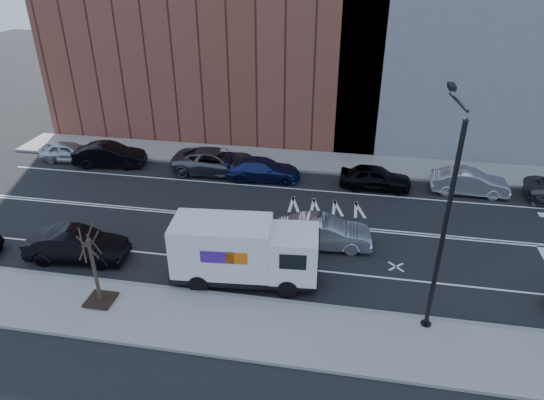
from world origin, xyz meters
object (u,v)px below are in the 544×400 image
(far_parked_a, at_px, (70,152))
(fedex_van, at_px, (243,251))
(driving_sedan, at_px, (324,233))
(far_parked_b, at_px, (110,155))

(far_parked_a, bearing_deg, fedex_van, -129.39)
(fedex_van, relative_size, driving_sedan, 1.41)
(driving_sedan, bearing_deg, far_parked_a, 62.18)
(far_parked_b, distance_m, driving_sedan, 17.61)
(far_parked_a, height_order, far_parked_b, far_parked_b)
(fedex_van, distance_m, driving_sedan, 5.00)
(far_parked_a, distance_m, driving_sedan, 20.71)
(fedex_van, distance_m, far_parked_a, 19.50)
(far_parked_a, distance_m, far_parked_b, 3.28)
(fedex_van, xyz_separation_m, driving_sedan, (3.43, 3.55, -0.81))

